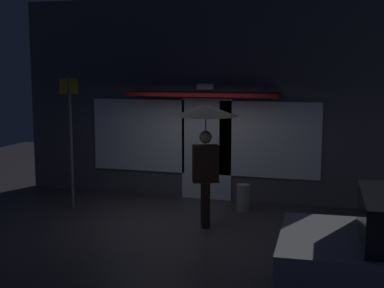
% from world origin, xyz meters
% --- Properties ---
extents(ground_plane, '(18.00, 18.00, 0.00)m').
position_xyz_m(ground_plane, '(0.00, 0.00, 0.00)').
color(ground_plane, '#38353A').
extents(building_facade, '(8.51, 1.00, 4.33)m').
position_xyz_m(building_facade, '(-0.00, 2.34, 2.14)').
color(building_facade, '#4C4C56').
rests_on(building_facade, ground).
extents(person_with_umbrella, '(1.15, 1.15, 2.21)m').
position_xyz_m(person_with_umbrella, '(0.50, 0.18, 1.75)').
color(person_with_umbrella, black).
rests_on(person_with_umbrella, ground).
extents(street_sign_post, '(0.40, 0.07, 2.73)m').
position_xyz_m(street_sign_post, '(-2.44, 0.68, 1.53)').
color(street_sign_post, '#595B60').
rests_on(street_sign_post, ground).
extents(sidewalk_bollard, '(0.27, 0.27, 0.53)m').
position_xyz_m(sidewalk_bollard, '(0.96, 1.44, 0.27)').
color(sidewalk_bollard, '#9E998E').
rests_on(sidewalk_bollard, ground).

